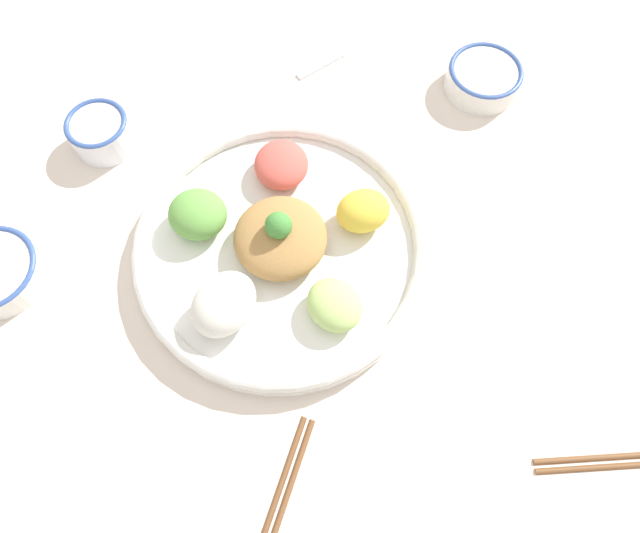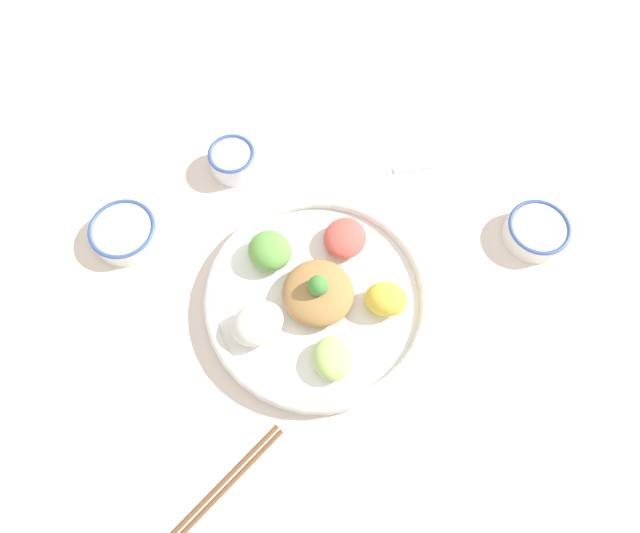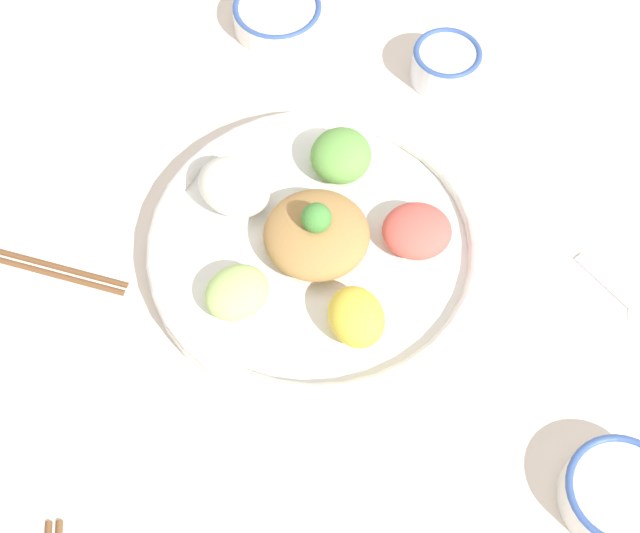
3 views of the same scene
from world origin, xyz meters
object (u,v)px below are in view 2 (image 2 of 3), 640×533
object	(u,v)px
rice_bowl_blue	(537,231)
sauce_bowl_dark	(124,232)
sauce_bowl_red	(233,160)
serving_spoon_main	(433,165)
chopsticks_pair_far	(218,492)
salad_platter	(317,296)

from	to	relation	value
rice_bowl_blue	sauce_bowl_dark	xyz separation A→B (m)	(0.68, 0.23, -0.00)
sauce_bowl_red	serving_spoon_main	xyz separation A→B (m)	(-0.35, -0.12, -0.02)
sauce_bowl_dark	chopsticks_pair_far	xyz separation A→B (m)	(-0.31, 0.33, -0.02)
sauce_bowl_red	chopsticks_pair_far	bearing A→B (deg)	109.70
sauce_bowl_red	chopsticks_pair_far	distance (m)	0.56
rice_bowl_blue	chopsticks_pair_far	distance (m)	0.67
chopsticks_pair_far	salad_platter	bearing A→B (deg)	18.44
sauce_bowl_dark	chopsticks_pair_far	distance (m)	0.46
sauce_bowl_dark	rice_bowl_blue	bearing A→B (deg)	-161.27
sauce_bowl_dark	chopsticks_pair_far	size ratio (longest dim) A/B	0.50
sauce_bowl_red	sauce_bowl_dark	xyz separation A→B (m)	(0.12, 0.19, -0.01)
salad_platter	sauce_bowl_red	size ratio (longest dim) A/B	4.36
salad_platter	rice_bowl_blue	bearing A→B (deg)	-143.69
sauce_bowl_red	sauce_bowl_dark	distance (m)	0.23
salad_platter	serving_spoon_main	world-z (taller)	salad_platter
salad_platter	serving_spoon_main	size ratio (longest dim) A/B	3.22
chopsticks_pair_far	serving_spoon_main	size ratio (longest dim) A/B	2.01
salad_platter	sauce_bowl_dark	xyz separation A→B (m)	(0.35, -0.01, -0.00)
rice_bowl_blue	salad_platter	bearing A→B (deg)	36.31
salad_platter	chopsticks_pair_far	distance (m)	0.33
serving_spoon_main	sauce_bowl_dark	bearing A→B (deg)	5.19
chopsticks_pair_far	serving_spoon_main	bearing A→B (deg)	11.89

